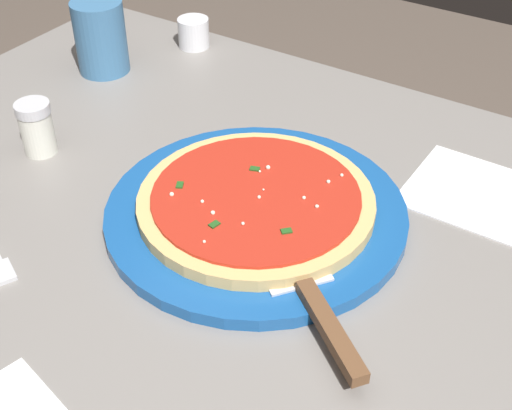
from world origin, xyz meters
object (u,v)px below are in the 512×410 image
(cup_tall_drink, at_px, (101,37))
(napkin_folded_right, at_px, (472,192))
(pizza_server, at_px, (313,302))
(cup_small_sauce, at_px, (194,33))
(pizza, at_px, (256,201))
(serving_plate, at_px, (256,213))
(parmesan_shaker, at_px, (37,128))

(cup_tall_drink, xyz_separation_m, napkin_folded_right, (-0.61, -0.00, -0.06))
(pizza_server, relative_size, cup_small_sauce, 3.82)
(pizza, bearing_deg, cup_small_sauce, -44.46)
(pizza_server, height_order, napkin_folded_right, pizza_server)
(pizza_server, distance_m, cup_tall_drink, 0.62)
(cup_tall_drink, height_order, napkin_folded_right, cup_tall_drink)
(cup_small_sauce, bearing_deg, cup_tall_drink, 65.06)
(pizza_server, height_order, cup_tall_drink, cup_tall_drink)
(cup_tall_drink, bearing_deg, pizza, 155.56)
(serving_plate, height_order, cup_tall_drink, cup_tall_drink)
(cup_tall_drink, relative_size, napkin_folded_right, 0.75)
(pizza_server, relative_size, cup_tall_drink, 1.76)
(serving_plate, distance_m, pizza, 0.02)
(serving_plate, relative_size, parmesan_shaker, 4.85)
(pizza, height_order, parmesan_shaker, parmesan_shaker)
(serving_plate, relative_size, pizza, 1.28)
(cup_tall_drink, bearing_deg, serving_plate, 155.56)
(cup_small_sauce, height_order, napkin_folded_right, cup_small_sauce)
(pizza, distance_m, cup_tall_drink, 0.45)
(serving_plate, xyz_separation_m, pizza, (0.00, 0.00, 0.02))
(serving_plate, bearing_deg, cup_small_sauce, -44.46)
(serving_plate, bearing_deg, napkin_folded_right, -136.62)
(pizza, xyz_separation_m, cup_small_sauce, (0.34, -0.34, -0.00))
(serving_plate, distance_m, cup_tall_drink, 0.45)
(parmesan_shaker, bearing_deg, cup_small_sauce, -87.04)
(cup_tall_drink, relative_size, cup_small_sauce, 2.17)
(cup_small_sauce, bearing_deg, serving_plate, 135.54)
(napkin_folded_right, bearing_deg, parmesan_shaker, 23.38)
(serving_plate, relative_size, cup_small_sauce, 6.79)
(napkin_folded_right, bearing_deg, pizza, 43.38)
(cup_small_sauce, xyz_separation_m, napkin_folded_right, (-0.54, 0.15, -0.02))
(pizza_server, xyz_separation_m, napkin_folded_right, (-0.07, -0.29, -0.02))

